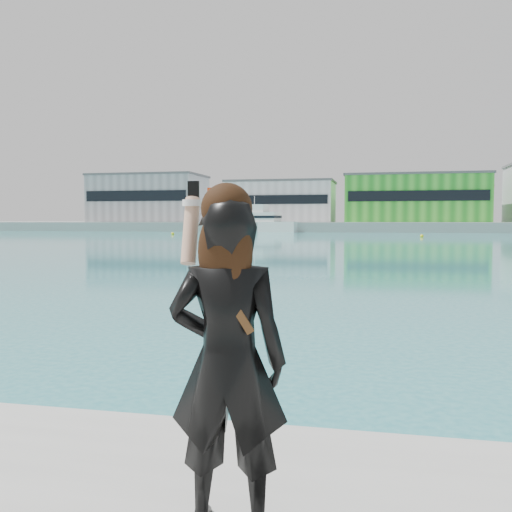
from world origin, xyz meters
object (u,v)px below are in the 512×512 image
Objects in this scene: buoy_near at (422,237)px; buoy_far at (173,235)px; woman at (227,352)px; motor_yacht at (260,222)px.

buoy_far is (-39.77, 5.71, 0.00)m from buoy_near.
woman is (33.32, -87.21, 1.74)m from buoy_far.
woman is (-6.46, -81.51, 1.74)m from buoy_near.
motor_yacht is at bearing 69.55° from buoy_far.
woman is at bearing -69.09° from buoy_far.
motor_yacht reaches higher than buoy_far.
buoy_near is at bearing -100.56° from woman.
buoy_near is 40.18m from buoy_far.
buoy_far is 0.27× the size of woman.
buoy_near is 1.00× the size of buoy_far.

